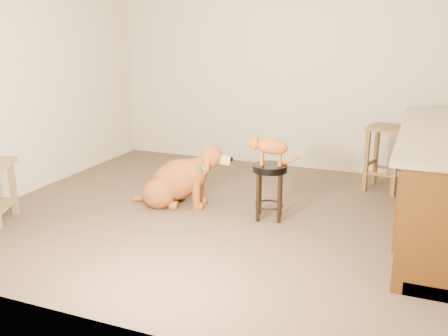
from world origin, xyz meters
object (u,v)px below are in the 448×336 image
at_px(padded_stool, 270,181).
at_px(golden_retriever, 178,181).
at_px(tabby_kitten, 269,147).
at_px(wood_stool, 385,157).

height_order(padded_stool, golden_retriever, golden_retriever).
relative_size(padded_stool, tabby_kitten, 1.14).
bearing_deg(golden_retriever, tabby_kitten, -12.14).
xyz_separation_m(padded_stool, tabby_kitten, (-0.01, -0.00, 0.32)).
height_order(padded_stool, wood_stool, wood_stool).
bearing_deg(padded_stool, wood_stool, 54.73).
relative_size(wood_stool, tabby_kitten, 1.56).
xyz_separation_m(golden_retriever, tabby_kitten, (0.97, -0.01, 0.45)).
xyz_separation_m(wood_stool, golden_retriever, (-1.92, -1.31, -0.12)).
height_order(padded_stool, tabby_kitten, tabby_kitten).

